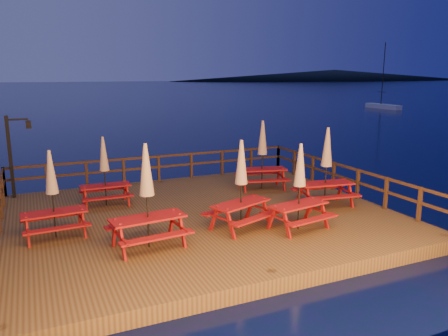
# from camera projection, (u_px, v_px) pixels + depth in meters

# --- Properties ---
(ground) EXTENTS (500.00, 500.00, 0.00)m
(ground) POSITION_uv_depth(u_px,v_px,m) (200.00, 225.00, 14.26)
(ground) COLOR black
(ground) RESTS_ON ground
(deck) EXTENTS (12.00, 10.00, 0.40)m
(deck) POSITION_uv_depth(u_px,v_px,m) (200.00, 219.00, 14.22)
(deck) COLOR #4E3519
(deck) RESTS_ON ground
(deck_piles) EXTENTS (11.44, 9.44, 1.40)m
(deck_piles) POSITION_uv_depth(u_px,v_px,m) (200.00, 234.00, 14.33)
(deck_piles) COLOR #3D2513
(deck_piles) RESTS_ON ground
(railing) EXTENTS (11.80, 9.75, 1.10)m
(railing) POSITION_uv_depth(u_px,v_px,m) (182.00, 179.00, 15.60)
(railing) COLOR #3D2513
(railing) RESTS_ON deck
(lamp_post) EXTENTS (0.85, 0.18, 3.00)m
(lamp_post) POSITION_uv_depth(u_px,v_px,m) (14.00, 149.00, 15.70)
(lamp_post) COLOR black
(lamp_post) RESTS_ON deck
(headland_right) EXTENTS (230.40, 86.40, 7.00)m
(headland_right) POSITION_uv_depth(u_px,v_px,m) (334.00, 75.00, 292.45)
(headland_right) COLOR black
(headland_right) RESTS_ON ground
(sailboat) EXTENTS (1.30, 6.18, 9.13)m
(sailboat) POSITION_uv_depth(u_px,v_px,m) (383.00, 106.00, 60.83)
(sailboat) COLOR silver
(sailboat) RESTS_ON ground
(picnic_table_0) EXTENTS (1.99, 1.73, 2.53)m
(picnic_table_0) POSITION_uv_depth(u_px,v_px,m) (300.00, 185.00, 12.53)
(picnic_table_0) COLOR maroon
(picnic_table_0) RESTS_ON deck
(picnic_table_1) EXTENTS (1.69, 1.40, 2.39)m
(picnic_table_1) POSITION_uv_depth(u_px,v_px,m) (104.00, 170.00, 14.83)
(picnic_table_1) COLOR maroon
(picnic_table_1) RESTS_ON deck
(picnic_table_2) EXTENTS (2.25, 2.05, 2.63)m
(picnic_table_2) POSITION_uv_depth(u_px,v_px,m) (241.00, 183.00, 12.57)
(picnic_table_2) COLOR maroon
(picnic_table_2) RESTS_ON deck
(picnic_table_3) EXTENTS (2.08, 1.77, 2.75)m
(picnic_table_3) POSITION_uv_depth(u_px,v_px,m) (147.00, 195.00, 11.16)
(picnic_table_3) COLOR maroon
(picnic_table_3) RESTS_ON deck
(picnic_table_4) EXTENTS (2.10, 1.82, 2.71)m
(picnic_table_4) POSITION_uv_depth(u_px,v_px,m) (326.00, 166.00, 14.75)
(picnic_table_4) COLOR maroon
(picnic_table_4) RESTS_ON deck
(picnic_table_5) EXTENTS (1.80, 1.51, 2.46)m
(picnic_table_5) POSITION_uv_depth(u_px,v_px,m) (52.00, 193.00, 11.89)
(picnic_table_5) COLOR maroon
(picnic_table_5) RESTS_ON deck
(picnic_table_6) EXTENTS (2.19, 1.94, 2.69)m
(picnic_table_6) POSITION_uv_depth(u_px,v_px,m) (262.00, 154.00, 16.96)
(picnic_table_6) COLOR maroon
(picnic_table_6) RESTS_ON deck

